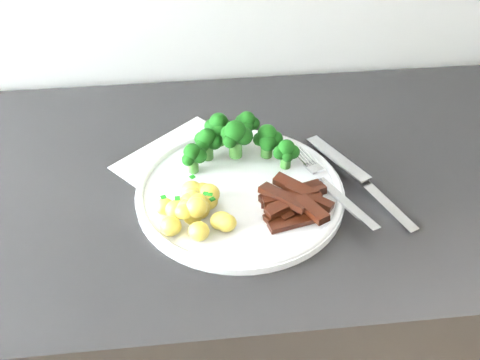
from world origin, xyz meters
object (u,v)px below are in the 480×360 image
at_px(beef_strips, 293,202).
at_px(fork, 335,191).
at_px(recipe_paper, 214,177).
at_px(knife, 372,192).
at_px(potatoes, 194,206).
at_px(counter, 231,345).
at_px(plate, 240,191).
at_px(broccoli, 238,138).

height_order(beef_strips, fork, beef_strips).
bearing_deg(recipe_paper, knife, -17.17).
height_order(recipe_paper, potatoes, potatoes).
height_order(counter, beef_strips, beef_strips).
relative_size(plate, fork, 1.55).
xyz_separation_m(recipe_paper, potatoes, (-0.03, -0.09, 0.03)).
bearing_deg(knife, counter, 162.60).
xyz_separation_m(plate, potatoes, (-0.07, -0.04, 0.02)).
bearing_deg(knife, recipe_paper, 162.83).
height_order(broccoli, potatoes, broccoli).
distance_m(counter, potatoes, 0.47).
bearing_deg(beef_strips, counter, 133.88).
relative_size(recipe_paper, beef_strips, 3.12).
xyz_separation_m(recipe_paper, fork, (0.17, -0.07, 0.02)).
relative_size(counter, potatoes, 20.60).
height_order(plate, broccoli, broccoli).
xyz_separation_m(counter, potatoes, (-0.05, -0.08, 0.46)).
xyz_separation_m(counter, knife, (0.20, -0.06, 0.44)).
height_order(recipe_paper, plate, plate).
relative_size(counter, fork, 11.90).
relative_size(counter, broccoli, 13.22).
height_order(counter, recipe_paper, recipe_paper).
bearing_deg(broccoli, fork, -38.75).
bearing_deg(knife, fork, -177.67).
bearing_deg(counter, fork, -24.21).
xyz_separation_m(counter, fork, (0.15, -0.07, 0.45)).
distance_m(counter, knife, 0.49).
height_order(counter, potatoes, potatoes).
distance_m(recipe_paper, broccoli, 0.07).
bearing_deg(fork, plate, 169.44).
xyz_separation_m(broccoli, fork, (0.13, -0.10, -0.03)).
xyz_separation_m(potatoes, fork, (0.20, 0.02, -0.01)).
bearing_deg(counter, potatoes, -121.74).
distance_m(potatoes, beef_strips, 0.13).
bearing_deg(beef_strips, recipe_paper, 138.35).
bearing_deg(recipe_paper, beef_strips, -41.65).
relative_size(beef_strips, fork, 0.55).
bearing_deg(broccoli, counter, -119.76).
relative_size(counter, plate, 7.68).
bearing_deg(plate, knife, -6.76).
distance_m(recipe_paper, potatoes, 0.10).
height_order(counter, broccoli, broccoli).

